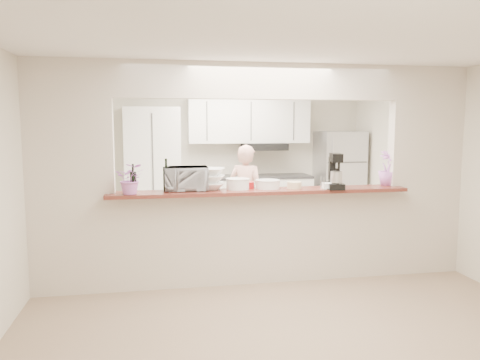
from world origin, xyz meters
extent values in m
plane|color=#9F856C|center=(0.00, 0.00, 0.00)|extent=(6.00, 6.00, 0.00)
cube|color=beige|center=(0.00, 1.55, 0.01)|extent=(5.00, 2.90, 0.01)
cube|color=beige|center=(-2.05, 0.00, 1.25)|extent=(0.90, 0.15, 2.50)
cube|color=beige|center=(2.05, 0.00, 1.25)|extent=(0.90, 0.15, 2.50)
cube|color=beige|center=(0.00, 0.00, 2.30)|extent=(3.20, 0.15, 0.40)
cube|color=beige|center=(0.00, 0.00, 0.53)|extent=(3.20, 0.15, 1.05)
cube|color=brown|center=(0.00, -0.05, 1.07)|extent=(3.40, 0.38, 0.04)
cube|color=silver|center=(-1.20, 2.70, 1.05)|extent=(0.90, 0.60, 2.10)
cube|color=silver|center=(0.45, 2.70, 0.45)|extent=(2.10, 0.60, 0.90)
cube|color=#313133|center=(0.45, 2.70, 0.92)|extent=(2.10, 0.62, 0.04)
cube|color=silver|center=(0.45, 2.83, 1.88)|extent=(2.10, 0.35, 0.75)
cube|color=black|center=(0.70, 2.72, 1.44)|extent=(0.75, 0.45, 0.12)
cube|color=black|center=(1.20, 2.40, 0.50)|extent=(0.55, 0.02, 0.55)
cube|color=#B0B1B5|center=(2.05, 2.65, 0.85)|extent=(0.75, 0.70, 1.70)
imported|color=#D671C5|center=(-1.42, -0.15, 1.26)|extent=(0.32, 0.29, 0.33)
cylinder|color=black|center=(-1.05, 0.07, 1.22)|extent=(0.07, 0.07, 0.27)
cylinder|color=black|center=(-1.05, 0.07, 1.40)|extent=(0.02, 0.02, 0.09)
cylinder|color=black|center=(-1.40, -0.15, 1.21)|extent=(0.06, 0.06, 0.24)
cylinder|color=black|center=(-1.40, -0.15, 1.37)|extent=(0.02, 0.02, 0.08)
imported|color=#B7B8BC|center=(-0.83, 0.05, 1.22)|extent=(0.48, 0.32, 0.26)
imported|color=white|center=(-0.56, 0.05, 1.21)|extent=(0.41, 0.41, 0.24)
cylinder|color=white|center=(-0.25, 0.03, 1.15)|extent=(0.26, 0.26, 0.12)
cylinder|color=white|center=(-0.25, 0.03, 1.21)|extent=(0.27, 0.27, 0.01)
cylinder|color=white|center=(0.10, 0.03, 1.14)|extent=(0.27, 0.27, 0.09)
cylinder|color=white|center=(0.10, 0.03, 1.19)|extent=(0.28, 0.28, 0.01)
cylinder|color=maroon|center=(-0.13, 0.08, 1.13)|extent=(0.16, 0.16, 0.08)
cylinder|color=beige|center=(0.40, -0.03, 1.13)|extent=(0.17, 0.17, 0.08)
cube|color=silver|center=(0.80, -0.15, 1.10)|extent=(0.23, 0.14, 0.01)
cube|color=white|center=(0.80, -0.15, 1.13)|extent=(0.10, 0.10, 0.06)
cube|color=black|center=(0.85, -0.15, 1.12)|extent=(0.22, 0.30, 0.07)
cube|color=black|center=(0.87, -0.05, 1.30)|extent=(0.13, 0.12, 0.29)
cube|color=black|center=(0.85, -0.16, 1.45)|extent=(0.16, 0.25, 0.10)
cylinder|color=#B7B7BC|center=(0.84, -0.21, 1.24)|extent=(0.14, 0.14, 0.13)
imported|color=#BD6AC6|center=(1.60, 0.05, 1.30)|extent=(0.27, 0.27, 0.42)
imported|color=#D79B8C|center=(0.16, 1.63, 0.76)|extent=(0.66, 0.62, 1.51)
camera|label=1|loc=(-1.18, -5.15, 1.83)|focal=35.00mm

